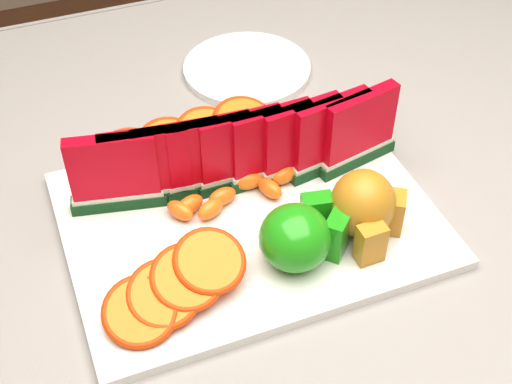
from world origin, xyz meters
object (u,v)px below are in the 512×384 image
Objects in this scene: platter at (249,219)px; side_plate at (247,69)px; apple_cluster at (301,235)px; pear_cluster at (365,207)px.

side_plate is (0.10, 0.28, -0.00)m from platter.
side_plate is at bearing 77.94° from apple_cluster.
platter is 0.09m from apple_cluster.
pear_cluster reaches higher than platter.
platter is 3.61× the size of apple_cluster.
pear_cluster reaches higher than side_plate.
platter is at bearing 147.17° from pear_cluster.
pear_cluster reaches higher than apple_cluster.
apple_cluster reaches higher than side_plate.
apple_cluster is 0.36m from side_plate.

